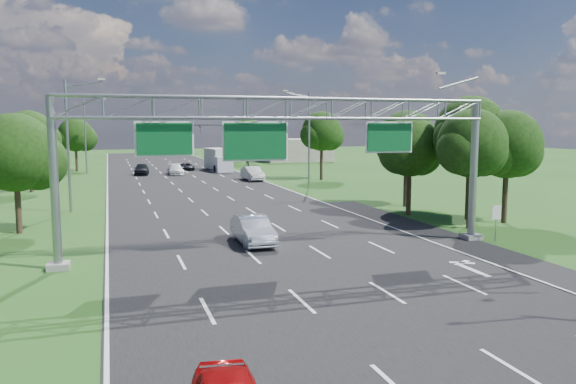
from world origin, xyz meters
name	(u,v)px	position (x,y,z in m)	size (l,w,h in m)	color
ground	(219,206)	(0.00, 30.00, 0.00)	(220.00, 220.00, 0.00)	#215018
road	(219,206)	(0.00, 30.00, 0.00)	(18.00, 180.00, 0.02)	black
road_flare	(433,234)	(10.20, 14.00, 0.00)	(3.00, 30.00, 0.02)	black
sign_gantry	(290,120)	(0.33, 12.00, 6.89)	(23.50, 1.00, 9.56)	gray
regulatory_sign	(496,216)	(12.40, 10.98, 1.51)	(0.60, 0.08, 2.10)	gray
traffic_signal	(224,135)	(7.48, 65.00, 5.17)	(12.21, 0.24, 7.00)	black
streetlight_l_near	(70,139)	(-11.30, 30.00, 5.58)	(2.97, 0.22, 10.16)	gray
streetlight_l_far	(87,133)	(-11.30, 65.00, 5.58)	(2.97, 0.22, 10.16)	gray
streetlight_r_mid	(307,135)	(11.30, 40.00, 5.58)	(2.97, 0.22, 10.16)	gray
tree_cluster_right	(451,144)	(14.80, 19.19, 5.31)	(9.91, 14.60, 8.68)	#2D2116
tree_verge_la	(17,156)	(-13.92, 22.04, 4.76)	(5.76, 4.80, 7.40)	#2D2116
tree_verge_lb	(30,137)	(-15.92, 45.04, 5.41)	(5.76, 4.80, 8.06)	#2D2116
tree_verge_lc	(76,136)	(-12.92, 70.04, 4.98)	(5.76, 4.80, 7.62)	#2D2116
tree_verge_rd	(322,133)	(16.08, 48.04, 5.63)	(5.76, 4.80, 8.28)	#2D2116
tree_verge_re	(247,133)	(14.08, 78.04, 5.20)	(5.76, 4.80, 7.84)	#2D2116
building_left	(16,152)	(-22.00, 78.00, 2.50)	(14.00, 10.00, 5.00)	gray
building_right	(295,150)	(24.00, 82.00, 2.00)	(12.00, 9.00, 4.00)	gray
silver_sedan	(253,230)	(-1.00, 14.69, 0.79)	(1.66, 4.77, 1.57)	silver
car_queue_a	(176,169)	(-0.14, 60.18, 0.69)	(1.94, 4.76, 1.38)	white
car_queue_b	(187,167)	(2.33, 67.13, 0.53)	(1.76, 3.81, 1.06)	black
car_queue_c	(142,169)	(-4.47, 61.29, 0.77)	(1.81, 4.49, 1.53)	black
car_queue_d	(252,174)	(7.76, 49.52, 0.82)	(1.75, 5.01, 1.65)	silver
box_truck	(219,160)	(6.66, 65.32, 1.51)	(3.08, 8.56, 3.16)	beige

